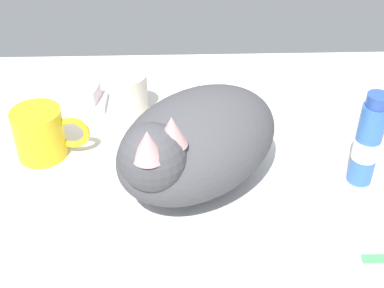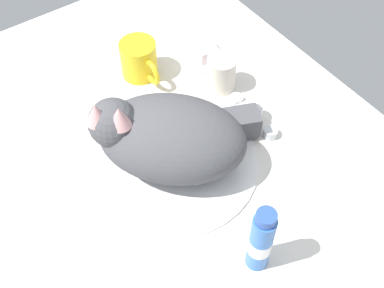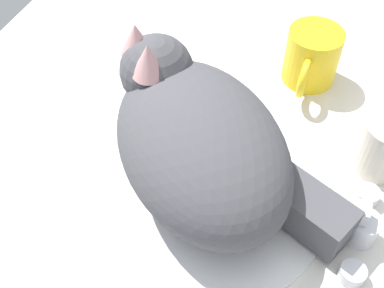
{
  "view_description": "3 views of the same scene",
  "coord_description": "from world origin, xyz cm",
  "px_view_note": "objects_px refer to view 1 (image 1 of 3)",
  "views": [
    {
      "loc": [
        -2.78,
        -58.88,
        51.1
      ],
      "look_at": [
        -0.81,
        3.59,
        4.52
      ],
      "focal_mm": 49.19,
      "sensor_mm": 36.0,
      "label": 1
    },
    {
      "loc": [
        46.63,
        -28.87,
        75.23
      ],
      "look_at": [
        1.96,
        2.84,
        5.82
      ],
      "focal_mm": 46.72,
      "sensor_mm": 36.0,
      "label": 2
    },
    {
      "loc": [
        32.9,
        11.71,
        49.44
      ],
      "look_at": [
        -1.33,
        -1.63,
        5.92
      ],
      "focal_mm": 46.19,
      "sensor_mm": 36.0,
      "label": 3
    }
  ],
  "objects_px": {
    "faucet": "(194,104)",
    "toothpaste_bottle": "(367,141)",
    "rinse_cup": "(130,94)",
    "coffee_mug": "(41,133)",
    "soap_bar": "(80,93)",
    "cat": "(193,142)"
  },
  "relations": [
    {
      "from": "faucet",
      "to": "toothpaste_bottle",
      "type": "distance_m",
      "value": 0.3
    },
    {
      "from": "rinse_cup",
      "to": "coffee_mug",
      "type": "bearing_deg",
      "value": -137.88
    },
    {
      "from": "coffee_mug",
      "to": "soap_bar",
      "type": "relative_size",
      "value": 1.78
    },
    {
      "from": "coffee_mug",
      "to": "toothpaste_bottle",
      "type": "height_order",
      "value": "toothpaste_bottle"
    },
    {
      "from": "faucet",
      "to": "coffee_mug",
      "type": "xyz_separation_m",
      "value": [
        -0.24,
        -0.1,
        0.02
      ]
    },
    {
      "from": "coffee_mug",
      "to": "toothpaste_bottle",
      "type": "distance_m",
      "value": 0.49
    },
    {
      "from": "cat",
      "to": "rinse_cup",
      "type": "distance_m",
      "value": 0.23
    },
    {
      "from": "cat",
      "to": "soap_bar",
      "type": "distance_m",
      "value": 0.3
    },
    {
      "from": "coffee_mug",
      "to": "rinse_cup",
      "type": "bearing_deg",
      "value": 42.12
    },
    {
      "from": "toothpaste_bottle",
      "to": "faucet",
      "type": "bearing_deg",
      "value": 143.51
    },
    {
      "from": "rinse_cup",
      "to": "cat",
      "type": "bearing_deg",
      "value": -62.87
    },
    {
      "from": "coffee_mug",
      "to": "toothpaste_bottle",
      "type": "relative_size",
      "value": 0.79
    },
    {
      "from": "rinse_cup",
      "to": "soap_bar",
      "type": "relative_size",
      "value": 1.14
    },
    {
      "from": "cat",
      "to": "soap_bar",
      "type": "relative_size",
      "value": 5.19
    },
    {
      "from": "faucet",
      "to": "rinse_cup",
      "type": "distance_m",
      "value": 0.11
    },
    {
      "from": "cat",
      "to": "rinse_cup",
      "type": "height_order",
      "value": "cat"
    },
    {
      "from": "cat",
      "to": "coffee_mug",
      "type": "height_order",
      "value": "cat"
    },
    {
      "from": "faucet",
      "to": "toothpaste_bottle",
      "type": "height_order",
      "value": "toothpaste_bottle"
    },
    {
      "from": "faucet",
      "to": "toothpaste_bottle",
      "type": "xyz_separation_m",
      "value": [
        0.24,
        -0.18,
        0.05
      ]
    },
    {
      "from": "rinse_cup",
      "to": "toothpaste_bottle",
      "type": "relative_size",
      "value": 0.51
    },
    {
      "from": "faucet",
      "to": "toothpaste_bottle",
      "type": "bearing_deg",
      "value": -36.49
    },
    {
      "from": "toothpaste_bottle",
      "to": "cat",
      "type": "bearing_deg",
      "value": -178.21
    }
  ]
}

